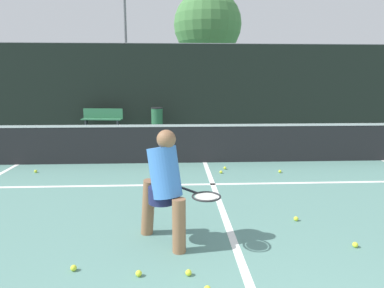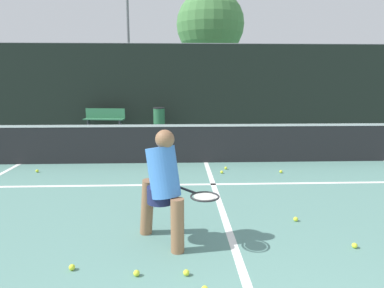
{
  "view_description": "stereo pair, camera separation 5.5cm",
  "coord_description": "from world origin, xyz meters",
  "px_view_note": "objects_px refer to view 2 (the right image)",
  "views": [
    {
      "loc": [
        -0.72,
        -1.01,
        1.99
      ],
      "look_at": [
        -0.44,
        4.55,
        0.95
      ],
      "focal_mm": 32.0,
      "sensor_mm": 36.0,
      "label": 1
    },
    {
      "loc": [
        -0.67,
        -1.01,
        1.99
      ],
      "look_at": [
        -0.44,
        4.55,
        0.95
      ],
      "focal_mm": 32.0,
      "sensor_mm": 36.0,
      "label": 2
    }
  ],
  "objects_px": {
    "player_practicing": "(163,184)",
    "trash_bin": "(159,118)",
    "parked_car": "(232,107)",
    "courtside_bench": "(105,118)"
  },
  "relations": [
    {
      "from": "courtside_bench",
      "to": "parked_car",
      "type": "relative_size",
      "value": 0.4
    },
    {
      "from": "trash_bin",
      "to": "parked_car",
      "type": "bearing_deg",
      "value": 46.63
    },
    {
      "from": "player_practicing",
      "to": "trash_bin",
      "type": "xyz_separation_m",
      "value": [
        -0.6,
        10.03,
        -0.31
      ]
    },
    {
      "from": "courtside_bench",
      "to": "parked_car",
      "type": "xyz_separation_m",
      "value": [
        5.81,
        3.81,
        0.16
      ]
    },
    {
      "from": "courtside_bench",
      "to": "trash_bin",
      "type": "relative_size",
      "value": 1.86
    },
    {
      "from": "player_practicing",
      "to": "courtside_bench",
      "type": "relative_size",
      "value": 0.86
    },
    {
      "from": "parked_car",
      "to": "player_practicing",
      "type": "bearing_deg",
      "value": -102.2
    },
    {
      "from": "courtside_bench",
      "to": "trash_bin",
      "type": "distance_m",
      "value": 2.21
    },
    {
      "from": "player_practicing",
      "to": "courtside_bench",
      "type": "distance_m",
      "value": 10.42
    },
    {
      "from": "courtside_bench",
      "to": "parked_car",
      "type": "height_order",
      "value": "parked_car"
    }
  ]
}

